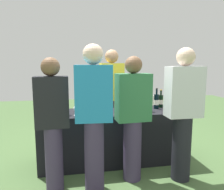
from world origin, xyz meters
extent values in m
plane|color=#476638|center=(0.00, 0.00, 0.00)|extent=(12.00, 12.00, 0.00)
cube|color=black|center=(0.00, 0.00, 0.39)|extent=(2.14, 0.65, 0.79)
cylinder|color=black|center=(-0.84, 0.12, 0.90)|extent=(0.07, 0.07, 0.22)
cylinder|color=black|center=(-0.84, 0.12, 1.05)|extent=(0.03, 0.03, 0.08)
cylinder|color=black|center=(-0.84, 0.12, 1.09)|extent=(0.03, 0.03, 0.02)
cylinder|color=silver|center=(-0.84, 0.12, 0.89)|extent=(0.07, 0.07, 0.08)
cylinder|color=black|center=(-0.42, 0.12, 0.89)|extent=(0.07, 0.07, 0.21)
cylinder|color=black|center=(-0.42, 0.12, 1.04)|extent=(0.03, 0.03, 0.09)
cylinder|color=black|center=(-0.42, 0.12, 1.09)|extent=(0.03, 0.03, 0.02)
cylinder|color=silver|center=(-0.42, 0.12, 0.88)|extent=(0.07, 0.07, 0.07)
cylinder|color=black|center=(-0.18, 0.08, 0.89)|extent=(0.07, 0.07, 0.21)
cylinder|color=black|center=(-0.18, 0.08, 1.04)|extent=(0.03, 0.03, 0.09)
cylinder|color=gold|center=(-0.18, 0.08, 1.09)|extent=(0.03, 0.03, 0.02)
cylinder|color=silver|center=(-0.18, 0.08, 0.88)|extent=(0.07, 0.07, 0.07)
cylinder|color=black|center=(0.32, 0.15, 0.90)|extent=(0.06, 0.06, 0.23)
cylinder|color=black|center=(0.32, 0.15, 1.05)|extent=(0.02, 0.02, 0.07)
cylinder|color=maroon|center=(0.32, 0.15, 1.10)|extent=(0.03, 0.03, 0.02)
cylinder|color=silver|center=(0.32, 0.15, 0.89)|extent=(0.07, 0.07, 0.08)
cylinder|color=black|center=(0.52, 0.15, 0.90)|extent=(0.07, 0.07, 0.22)
cylinder|color=black|center=(0.52, 0.15, 1.05)|extent=(0.03, 0.03, 0.09)
cylinder|color=black|center=(0.52, 0.15, 1.10)|extent=(0.03, 0.03, 0.02)
cylinder|color=silver|center=(0.52, 0.15, 0.89)|extent=(0.07, 0.07, 0.08)
cylinder|color=black|center=(0.73, 0.06, 0.90)|extent=(0.08, 0.08, 0.23)
cylinder|color=black|center=(0.73, 0.06, 1.06)|extent=(0.03, 0.03, 0.08)
cylinder|color=black|center=(0.73, 0.06, 1.11)|extent=(0.03, 0.03, 0.02)
cylinder|color=silver|center=(0.73, 0.06, 0.89)|extent=(0.08, 0.08, 0.08)
cylinder|color=black|center=(0.84, 0.14, 0.89)|extent=(0.07, 0.07, 0.21)
cylinder|color=black|center=(0.84, 0.14, 1.03)|extent=(0.03, 0.03, 0.08)
cylinder|color=gold|center=(0.84, 0.14, 1.08)|extent=(0.03, 0.03, 0.02)
cylinder|color=silver|center=(0.84, 0.14, 0.88)|extent=(0.07, 0.07, 0.07)
cylinder|color=silver|center=(-0.66, -0.12, 0.79)|extent=(0.06, 0.06, 0.00)
cylinder|color=silver|center=(-0.66, -0.12, 0.83)|extent=(0.01, 0.01, 0.07)
sphere|color=silver|center=(-0.66, -0.12, 0.89)|extent=(0.07, 0.07, 0.07)
cylinder|color=silver|center=(-0.54, -0.16, 0.79)|extent=(0.07, 0.07, 0.00)
cylinder|color=silver|center=(-0.54, -0.16, 0.82)|extent=(0.01, 0.01, 0.06)
sphere|color=silver|center=(-0.54, -0.16, 0.89)|extent=(0.07, 0.07, 0.07)
cylinder|color=silver|center=(-0.39, -0.10, 0.79)|extent=(0.07, 0.07, 0.00)
cylinder|color=silver|center=(-0.39, -0.10, 0.83)|extent=(0.01, 0.01, 0.07)
sphere|color=silver|center=(-0.39, -0.10, 0.89)|extent=(0.06, 0.06, 0.06)
sphere|color=#590C19|center=(-0.39, -0.10, 0.88)|extent=(0.03, 0.03, 0.03)
cylinder|color=silver|center=(0.55, -0.13, 0.79)|extent=(0.06, 0.06, 0.00)
cylinder|color=silver|center=(0.55, -0.13, 0.83)|extent=(0.01, 0.01, 0.08)
sphere|color=silver|center=(0.55, -0.13, 0.90)|extent=(0.07, 0.07, 0.07)
cylinder|color=brown|center=(0.11, 0.59, 0.43)|extent=(0.22, 0.22, 0.86)
cube|color=yellow|center=(0.11, 0.59, 1.19)|extent=(0.42, 0.25, 0.65)
sphere|color=tan|center=(0.11, 0.59, 1.63)|extent=(0.23, 0.23, 0.23)
cylinder|color=#3F3351|center=(-0.82, -0.64, 0.39)|extent=(0.21, 0.21, 0.78)
cube|color=black|center=(-0.82, -0.64, 1.07)|extent=(0.39, 0.23, 0.58)
sphere|color=brown|center=(-0.82, -0.64, 1.47)|extent=(0.21, 0.21, 0.21)
cylinder|color=#3F3351|center=(-0.35, -0.72, 0.43)|extent=(0.23, 0.23, 0.85)
cube|color=#268CCC|center=(-0.35, -0.72, 1.17)|extent=(0.43, 0.26, 0.64)
sphere|color=beige|center=(-0.35, -0.72, 1.61)|extent=(0.23, 0.23, 0.23)
cylinder|color=#3F3351|center=(0.16, -0.57, 0.40)|extent=(0.23, 0.23, 0.79)
cube|color=#337247|center=(0.16, -0.57, 1.09)|extent=(0.44, 0.26, 0.59)
sphere|color=brown|center=(0.16, -0.57, 1.49)|extent=(0.21, 0.21, 0.21)
cylinder|color=black|center=(0.79, -0.68, 0.42)|extent=(0.24, 0.24, 0.84)
cube|color=silver|center=(0.79, -0.68, 1.16)|extent=(0.44, 0.25, 0.63)
sphere|color=beige|center=(0.79, -0.68, 1.59)|extent=(0.23, 0.23, 0.23)
cube|color=white|center=(0.80, 0.83, 0.44)|extent=(0.51, 0.16, 0.89)
camera|label=1|loc=(-0.59, -3.13, 1.51)|focal=34.52mm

